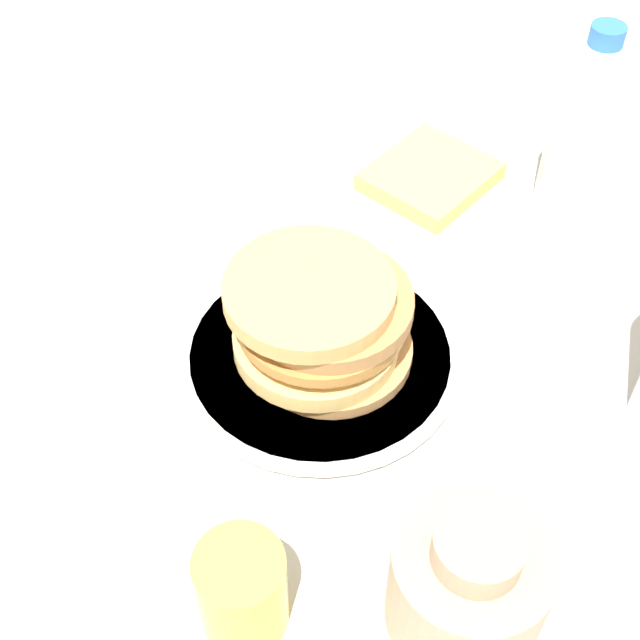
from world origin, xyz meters
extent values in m
plane|color=#BCB7AD|center=(0.00, 0.00, 0.00)|extent=(4.00, 4.00, 0.00)
cylinder|color=white|center=(-0.01, 0.03, 0.01)|extent=(0.23, 0.23, 0.01)
cylinder|color=white|center=(-0.01, 0.03, 0.01)|extent=(0.25, 0.25, 0.01)
cylinder|color=tan|center=(-0.01, 0.02, 0.02)|extent=(0.14, 0.14, 0.01)
cylinder|color=#E3BA6C|center=(-0.02, 0.02, 0.03)|extent=(0.14, 0.14, 0.02)
cylinder|color=#DEB178|center=(-0.01, 0.03, 0.05)|extent=(0.14, 0.14, 0.01)
cylinder|color=#BB803F|center=(-0.01, 0.03, 0.06)|extent=(0.14, 0.14, 0.01)
cylinder|color=#B07C4B|center=(-0.01, 0.02, 0.07)|extent=(0.14, 0.14, 0.02)
cylinder|color=tan|center=(-0.02, 0.03, 0.09)|extent=(0.14, 0.14, 0.02)
cylinder|color=yellow|center=(-0.20, -0.13, 0.04)|extent=(0.06, 0.06, 0.08)
cylinder|color=tan|center=(-0.07, -0.23, 0.04)|extent=(0.11, 0.11, 0.09)
cylinder|color=tan|center=(-0.07, -0.23, 0.10)|extent=(0.06, 0.06, 0.02)
cylinder|color=white|center=(0.32, 0.04, 0.10)|extent=(0.06, 0.06, 0.19)
cylinder|color=blue|center=(0.32, 0.04, 0.20)|extent=(0.03, 0.03, 0.02)
cube|color=#E5D166|center=(0.23, 0.16, 0.01)|extent=(0.15, 0.14, 0.02)
camera|label=1|loc=(-0.31, -0.39, 0.62)|focal=50.00mm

